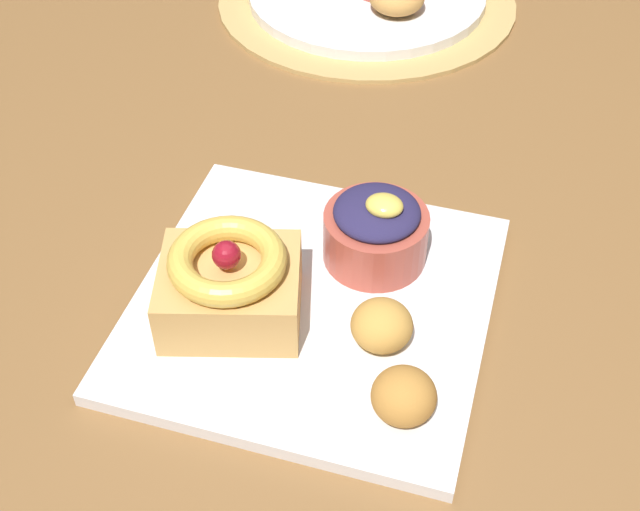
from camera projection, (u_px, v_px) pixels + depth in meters
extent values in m
cube|color=brown|center=(445.00, 154.00, 0.83)|extent=(1.51, 1.16, 0.04)
cylinder|color=brown|center=(113.00, 90.00, 1.55)|extent=(0.07, 0.07, 0.69)
cylinder|color=tan|center=(367.00, 0.00, 1.00)|extent=(0.35, 0.35, 0.00)
cube|color=white|center=(313.00, 304.00, 0.65)|extent=(0.27, 0.27, 0.01)
cube|color=tan|center=(230.00, 292.00, 0.62)|extent=(0.12, 0.11, 0.05)
torus|color=#E5BC4C|center=(227.00, 260.00, 0.60)|extent=(0.11, 0.11, 0.02)
sphere|color=maroon|center=(226.00, 255.00, 0.60)|extent=(0.02, 0.02, 0.02)
cylinder|color=#B24C3D|center=(375.00, 237.00, 0.67)|extent=(0.08, 0.08, 0.04)
ellipsoid|color=#28234C|center=(377.00, 212.00, 0.65)|extent=(0.07, 0.07, 0.02)
ellipsoid|color=#E5CC56|center=(384.00, 205.00, 0.64)|extent=(0.03, 0.02, 0.01)
ellipsoid|color=gold|center=(376.00, 324.00, 0.61)|extent=(0.05, 0.04, 0.04)
ellipsoid|color=#BC7F38|center=(404.00, 396.00, 0.56)|extent=(0.04, 0.04, 0.04)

